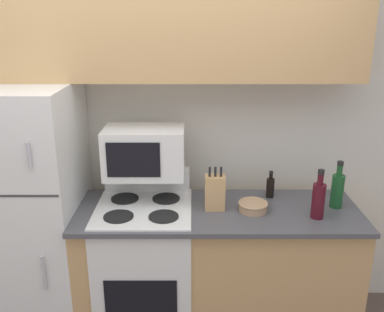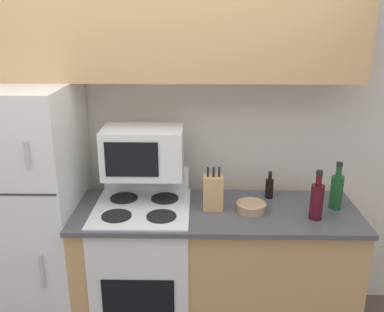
# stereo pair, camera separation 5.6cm
# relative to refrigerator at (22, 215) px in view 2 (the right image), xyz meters

# --- Properties ---
(wall_back) EXTENTS (8.00, 0.05, 2.55)m
(wall_back) POSITION_rel_refrigerator_xyz_m (0.87, 0.39, 0.43)
(wall_back) COLOR silver
(wall_back) RESTS_ON ground_plane
(lower_cabinets) EXTENTS (1.74, 0.62, 0.94)m
(lower_cabinets) POSITION_rel_refrigerator_xyz_m (1.25, -0.07, -0.38)
(lower_cabinets) COLOR tan
(lower_cabinets) RESTS_ON ground_plane
(refrigerator) EXTENTS (0.76, 0.74, 1.69)m
(refrigerator) POSITION_rel_refrigerator_xyz_m (0.00, 0.00, 0.00)
(refrigerator) COLOR white
(refrigerator) RESTS_ON ground_plane
(upper_cabinets) EXTENTS (2.50, 0.35, 0.59)m
(upper_cabinets) POSITION_rel_refrigerator_xyz_m (0.87, 0.19, 1.14)
(upper_cabinets) COLOR tan
(upper_cabinets) RESTS_ON refrigerator
(stove) EXTENTS (0.59, 0.60, 1.11)m
(stove) POSITION_rel_refrigerator_xyz_m (0.79, -0.08, -0.36)
(stove) COLOR white
(stove) RESTS_ON ground_plane
(microwave) EXTENTS (0.49, 0.31, 0.30)m
(microwave) POSITION_rel_refrigerator_xyz_m (0.79, 0.05, 0.42)
(microwave) COLOR white
(microwave) RESTS_ON stove
(knife_block) EXTENTS (0.12, 0.09, 0.28)m
(knife_block) POSITION_rel_refrigerator_xyz_m (1.23, -0.07, 0.20)
(knife_block) COLOR tan
(knife_block) RESTS_ON lower_cabinets
(bowl) EXTENTS (0.18, 0.18, 0.06)m
(bowl) POSITION_rel_refrigerator_xyz_m (1.46, -0.11, 0.12)
(bowl) COLOR tan
(bowl) RESTS_ON lower_cabinets
(bottle_wine_red) EXTENTS (0.08, 0.08, 0.30)m
(bottle_wine_red) POSITION_rel_refrigerator_xyz_m (1.83, -0.19, 0.21)
(bottle_wine_red) COLOR #470F19
(bottle_wine_red) RESTS_ON lower_cabinets
(bottle_soy_sauce) EXTENTS (0.05, 0.05, 0.18)m
(bottle_soy_sauce) POSITION_rel_refrigerator_xyz_m (1.60, 0.10, 0.16)
(bottle_soy_sauce) COLOR black
(bottle_soy_sauce) RESTS_ON lower_cabinets
(bottle_wine_green) EXTENTS (0.08, 0.08, 0.30)m
(bottle_wine_green) POSITION_rel_refrigerator_xyz_m (1.98, -0.05, 0.21)
(bottle_wine_green) COLOR #194C23
(bottle_wine_green) RESTS_ON lower_cabinets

